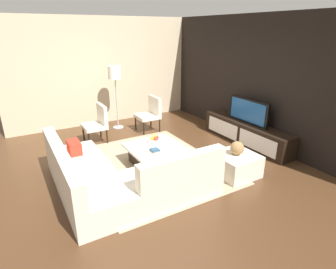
{
  "coord_description": "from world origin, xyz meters",
  "views": [
    {
      "loc": [
        4.21,
        -2.12,
        2.48
      ],
      "look_at": [
        -0.08,
        0.38,
        0.58
      ],
      "focal_mm": 29.51,
      "sensor_mm": 36.0,
      "label": 1
    }
  ],
  "objects_px": {
    "decorative_ball": "(237,148)",
    "television": "(248,111)",
    "accent_chair_near": "(98,121)",
    "sectional_couch": "(117,178)",
    "ottoman": "(236,164)",
    "coffee_table": "(155,155)",
    "media_console": "(246,133)",
    "book_stack": "(155,151)",
    "floor_lamp": "(115,76)",
    "fruit_bowl": "(155,140)",
    "accent_chair_far": "(151,112)"
  },
  "relations": [
    {
      "from": "television",
      "to": "accent_chair_near",
      "type": "xyz_separation_m",
      "value": [
        -1.83,
        -2.87,
        -0.28
      ]
    },
    {
      "from": "accent_chair_far",
      "to": "television",
      "type": "bearing_deg",
      "value": 40.15
    },
    {
      "from": "ottoman",
      "to": "accent_chair_far",
      "type": "relative_size",
      "value": 0.8
    },
    {
      "from": "television",
      "to": "ottoman",
      "type": "relative_size",
      "value": 1.6
    },
    {
      "from": "media_console",
      "to": "coffee_table",
      "type": "distance_m",
      "value": 2.3
    },
    {
      "from": "accent_chair_far",
      "to": "floor_lamp",
      "type": "bearing_deg",
      "value": -126.93
    },
    {
      "from": "accent_chair_near",
      "to": "fruit_bowl",
      "type": "xyz_separation_m",
      "value": [
        1.56,
        0.67,
        -0.06
      ]
    },
    {
      "from": "floor_lamp",
      "to": "accent_chair_near",
      "type": "bearing_deg",
      "value": -47.24
    },
    {
      "from": "sectional_couch",
      "to": "ottoman",
      "type": "relative_size",
      "value": 3.33
    },
    {
      "from": "media_console",
      "to": "accent_chair_far",
      "type": "bearing_deg",
      "value": -142.73
    },
    {
      "from": "fruit_bowl",
      "to": "floor_lamp",
      "type": "bearing_deg",
      "value": 178.83
    },
    {
      "from": "fruit_bowl",
      "to": "coffee_table",
      "type": "bearing_deg",
      "value": -28.91
    },
    {
      "from": "media_console",
      "to": "fruit_bowl",
      "type": "relative_size",
      "value": 8.47
    },
    {
      "from": "coffee_table",
      "to": "decorative_ball",
      "type": "bearing_deg",
      "value": 44.41
    },
    {
      "from": "television",
      "to": "floor_lamp",
      "type": "bearing_deg",
      "value": -139.23
    },
    {
      "from": "ottoman",
      "to": "book_stack",
      "type": "relative_size",
      "value": 3.92
    },
    {
      "from": "accent_chair_far",
      "to": "ottoman",
      "type": "bearing_deg",
      "value": 7.4
    },
    {
      "from": "ottoman",
      "to": "decorative_ball",
      "type": "distance_m",
      "value": 0.32
    },
    {
      "from": "ottoman",
      "to": "book_stack",
      "type": "xyz_separation_m",
      "value": [
        -0.86,
        -1.19,
        0.21
      ]
    },
    {
      "from": "sectional_couch",
      "to": "coffee_table",
      "type": "height_order",
      "value": "sectional_couch"
    },
    {
      "from": "decorative_ball",
      "to": "television",
      "type": "bearing_deg",
      "value": 128.69
    },
    {
      "from": "coffee_table",
      "to": "accent_chair_near",
      "type": "xyz_separation_m",
      "value": [
        -1.73,
        -0.57,
        0.29
      ]
    },
    {
      "from": "accent_chair_near",
      "to": "decorative_ball",
      "type": "xyz_separation_m",
      "value": [
        2.82,
        1.64,
        0.03
      ]
    },
    {
      "from": "coffee_table",
      "to": "floor_lamp",
      "type": "relative_size",
      "value": 0.61
    },
    {
      "from": "floor_lamp",
      "to": "ottoman",
      "type": "height_order",
      "value": "floor_lamp"
    },
    {
      "from": "sectional_couch",
      "to": "fruit_bowl",
      "type": "relative_size",
      "value": 8.33
    },
    {
      "from": "television",
      "to": "fruit_bowl",
      "type": "relative_size",
      "value": 3.99
    },
    {
      "from": "sectional_couch",
      "to": "book_stack",
      "type": "bearing_deg",
      "value": 113.14
    },
    {
      "from": "ottoman",
      "to": "accent_chair_far",
      "type": "distance_m",
      "value": 2.93
    },
    {
      "from": "fruit_bowl",
      "to": "accent_chair_far",
      "type": "distance_m",
      "value": 1.8
    },
    {
      "from": "accent_chair_near",
      "to": "ottoman",
      "type": "height_order",
      "value": "accent_chair_near"
    },
    {
      "from": "fruit_bowl",
      "to": "television",
      "type": "bearing_deg",
      "value": 82.77
    },
    {
      "from": "accent_chair_near",
      "to": "accent_chair_far",
      "type": "relative_size",
      "value": 1.0
    },
    {
      "from": "fruit_bowl",
      "to": "book_stack",
      "type": "bearing_deg",
      "value": -28.67
    },
    {
      "from": "accent_chair_far",
      "to": "decorative_ball",
      "type": "xyz_separation_m",
      "value": [
        2.91,
        0.23,
        0.03
      ]
    },
    {
      "from": "media_console",
      "to": "accent_chair_near",
      "type": "relative_size",
      "value": 2.73
    },
    {
      "from": "coffee_table",
      "to": "accent_chair_near",
      "type": "distance_m",
      "value": 1.85
    },
    {
      "from": "accent_chair_near",
      "to": "floor_lamp",
      "type": "height_order",
      "value": "floor_lamp"
    },
    {
      "from": "accent_chair_near",
      "to": "decorative_ball",
      "type": "height_order",
      "value": "accent_chair_near"
    },
    {
      "from": "book_stack",
      "to": "decorative_ball",
      "type": "bearing_deg",
      "value": 53.99
    },
    {
      "from": "media_console",
      "to": "floor_lamp",
      "type": "relative_size",
      "value": 1.46
    },
    {
      "from": "sectional_couch",
      "to": "accent_chair_near",
      "type": "bearing_deg",
      "value": 169.69
    },
    {
      "from": "accent_chair_far",
      "to": "decorative_ball",
      "type": "height_order",
      "value": "accent_chair_far"
    },
    {
      "from": "television",
      "to": "accent_chair_near",
      "type": "relative_size",
      "value": 1.29
    },
    {
      "from": "ottoman",
      "to": "floor_lamp",
      "type": "bearing_deg",
      "value": -165.2
    },
    {
      "from": "sectional_couch",
      "to": "book_stack",
      "type": "height_order",
      "value": "sectional_couch"
    },
    {
      "from": "accent_chair_near",
      "to": "accent_chair_far",
      "type": "height_order",
      "value": "same"
    },
    {
      "from": "floor_lamp",
      "to": "decorative_ball",
      "type": "distance_m",
      "value": 3.7
    },
    {
      "from": "media_console",
      "to": "ottoman",
      "type": "height_order",
      "value": "media_console"
    },
    {
      "from": "television",
      "to": "decorative_ball",
      "type": "xyz_separation_m",
      "value": [
        0.99,
        -1.23,
        -0.25
      ]
    }
  ]
}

